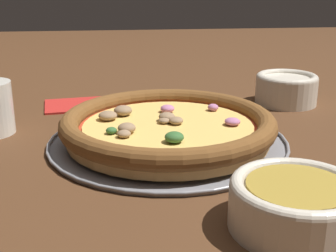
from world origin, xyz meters
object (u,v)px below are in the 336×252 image
(pizza, at_px, (168,126))
(napkin, at_px, (80,104))
(bowl_far, at_px, (286,88))
(fork, at_px, (113,99))
(bowl_near, at_px, (296,203))
(pizza_tray, at_px, (168,141))

(pizza, distance_m, napkin, 0.29)
(bowl_far, distance_m, fork, 0.37)
(bowl_far, bearing_deg, fork, -11.17)
(bowl_near, bearing_deg, bowl_far, -108.56)
(pizza_tray, bearing_deg, bowl_far, -142.00)
(pizza_tray, distance_m, bowl_near, 0.29)
(pizza, bearing_deg, bowl_far, -142.05)
(bowl_near, relative_size, bowl_far, 1.14)
(bowl_near, distance_m, bowl_far, 0.51)
(pizza, height_order, bowl_far, bowl_far)
(pizza, bearing_deg, bowl_near, 111.70)
(pizza_tray, xyz_separation_m, napkin, (0.16, -0.24, -0.00))
(pizza, relative_size, bowl_far, 2.71)
(bowl_far, height_order, napkin, bowl_far)
(pizza_tray, relative_size, bowl_far, 3.03)
(pizza_tray, height_order, napkin, same)
(bowl_near, height_order, bowl_far, bowl_far)
(bowl_far, xyz_separation_m, napkin, (0.42, -0.03, -0.03))
(bowl_near, xyz_separation_m, bowl_far, (-0.16, -0.48, 0.00))
(pizza_tray, xyz_separation_m, pizza, (0.00, -0.00, 0.03))
(bowl_near, relative_size, fork, 0.86)
(pizza, relative_size, bowl_near, 2.38)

